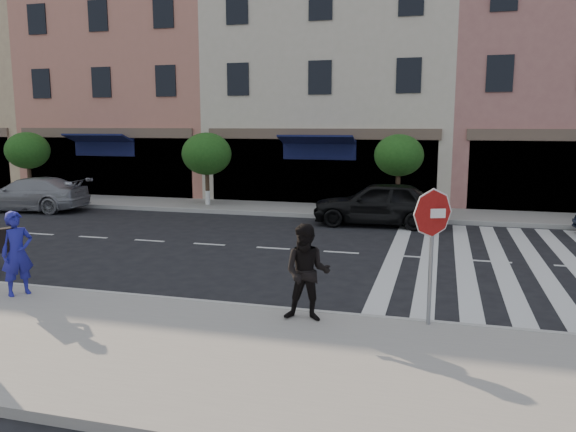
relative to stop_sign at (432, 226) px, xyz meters
The scene contains 13 objects.
ground 5.18m from the stop_sign, 159.76° to the left, with size 120.00×120.00×0.00m, color black.
sidewalk_near 5.30m from the stop_sign, 155.30° to the right, with size 60.00×4.50×0.15m, color gray.
sidewalk_far 13.57m from the stop_sign, 109.66° to the left, with size 60.00×3.00×0.15m, color gray.
building_west_mid 24.81m from the stop_sign, 129.75° to the left, with size 10.00×9.00×14.00m, color tan.
building_centre 19.67m from the stop_sign, 105.07° to the left, with size 11.00×9.00×11.00m, color beige.
street_tree_wa 22.33m from the stop_sign, 146.06° to the left, with size 2.00×2.00×3.05m.
street_tree_wb 15.70m from the stop_sign, 127.38° to the left, with size 2.10×2.10×3.06m.
street_tree_c 12.57m from the stop_sign, 96.97° to the left, with size 1.90×1.90×3.04m.
stop_sign is the anchor object (origin of this frame).
photographer 8.10m from the stop_sign, behind, with size 0.62×0.41×1.71m, color navy.
walker 2.27m from the stop_sign, behind, with size 0.84×0.65×1.72m, color black.
car_far_left 19.06m from the stop_sign, 149.02° to the left, with size 1.95×4.80×1.39m, color gray.
car_far_mid 10.52m from the stop_sign, 101.05° to the left, with size 1.87×4.64×1.58m, color black.
Camera 1 is at (4.65, -11.23, 3.57)m, focal length 35.00 mm.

